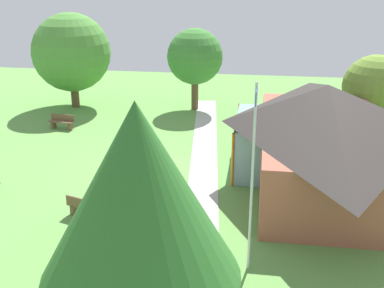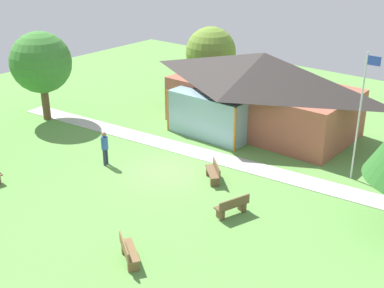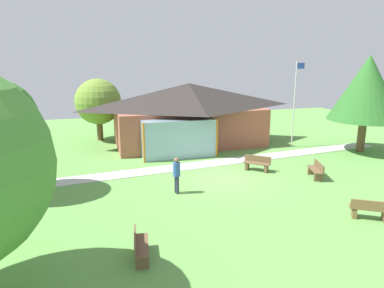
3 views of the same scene
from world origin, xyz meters
name	(u,v)px [view 3 (image 3 of 3)]	position (x,y,z in m)	size (l,w,h in m)	color
ground_plane	(223,178)	(0.00, 0.00, 0.00)	(44.00, 44.00, 0.00)	#609947
pavilion	(188,113)	(0.26, 7.68, 2.31)	(11.36, 6.96, 4.45)	#A35642
footpath	(207,164)	(0.00, 2.65, 0.01)	(25.56, 1.30, 0.03)	#BCB7B2
flagpole	(295,101)	(7.18, 4.96, 3.30)	(0.64, 0.08, 6.02)	silver
bench_front_right	(370,210)	(3.73, -6.18, 0.40)	(1.50, 1.18, 0.84)	brown
bench_front_left	(140,247)	(-5.32, -6.41, 0.40)	(0.62, 1.54, 0.84)	brown
bench_mid_right	(316,170)	(4.74, -1.30, 0.40)	(0.88, 1.56, 0.84)	brown
bench_rear_near_path	(257,164)	(2.28, 0.68, 0.40)	(1.41, 1.33, 0.84)	brown
visitor_strolling_lawn	(177,172)	(-2.87, -1.35, 1.02)	(0.34, 0.34, 1.74)	#2D3347
tree_behind_pavilion_left	(98,102)	(-5.88, 11.08, 2.96)	(3.45, 3.45, 4.70)	brown
tree_east_hedge	(367,88)	(10.91, 2.51, 4.27)	(4.71, 4.71, 6.41)	brown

